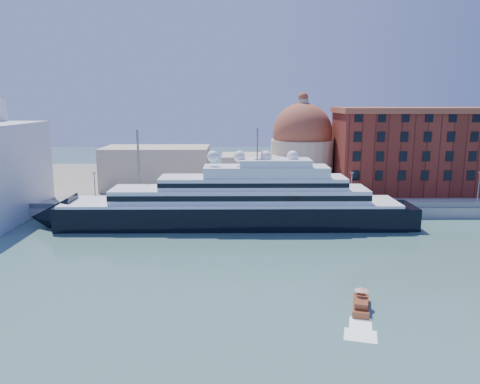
{
  "coord_description": "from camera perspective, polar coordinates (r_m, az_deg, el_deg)",
  "views": [
    {
      "loc": [
        2.92,
        -76.41,
        27.2
      ],
      "look_at": [
        3.77,
        18.0,
        8.61
      ],
      "focal_mm": 35.0,
      "sensor_mm": 36.0,
      "label": 1
    }
  ],
  "objects": [
    {
      "name": "quay_fence",
      "position": [
        108.65,
        -2.04,
        -1.68
      ],
      "size": [
        180.0,
        0.1,
        1.2
      ],
      "primitive_type": "cube",
      "color": "slate",
      "rests_on": "quay"
    },
    {
      "name": "land",
      "position": [
        153.68,
        -1.6,
        1.32
      ],
      "size": [
        260.0,
        72.0,
        2.0
      ],
      "primitive_type": "cube",
      "color": "slate",
      "rests_on": "ground"
    },
    {
      "name": "quay",
      "position": [
        113.45,
        -1.98,
        -2.09
      ],
      "size": [
        180.0,
        10.0,
        2.5
      ],
      "primitive_type": "cube",
      "color": "gray",
      "rests_on": "ground"
    },
    {
      "name": "church",
      "position": [
        135.15,
        0.96,
        4.22
      ],
      "size": [
        66.0,
        18.0,
        25.5
      ],
      "color": "beige",
      "rests_on": "land"
    },
    {
      "name": "superyacht",
      "position": [
        102.06,
        -2.41,
        -1.83
      ],
      "size": [
        83.6,
        11.59,
        24.98
      ],
      "color": "black",
      "rests_on": "ground"
    },
    {
      "name": "warehouse",
      "position": [
        138.12,
        20.38,
        4.87
      ],
      "size": [
        43.0,
        19.0,
        23.25
      ],
      "color": "maroon",
      "rests_on": "land"
    },
    {
      "name": "lamp_posts",
      "position": [
        111.15,
        -8.58,
        2.03
      ],
      "size": [
        120.8,
        2.4,
        18.0
      ],
      "color": "slate",
      "rests_on": "quay"
    },
    {
      "name": "water_taxi",
      "position": [
        65.35,
        14.54,
        -13.14
      ],
      "size": [
        3.66,
        6.63,
        2.99
      ],
      "rotation": [
        0.0,
        0.0,
        -0.26
      ],
      "color": "maroon",
      "rests_on": "ground"
    },
    {
      "name": "ground",
      "position": [
        81.16,
        -2.58,
        -8.45
      ],
      "size": [
        400.0,
        400.0,
        0.0
      ],
      "primitive_type": "plane",
      "color": "#38615A",
      "rests_on": "ground"
    }
  ]
}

